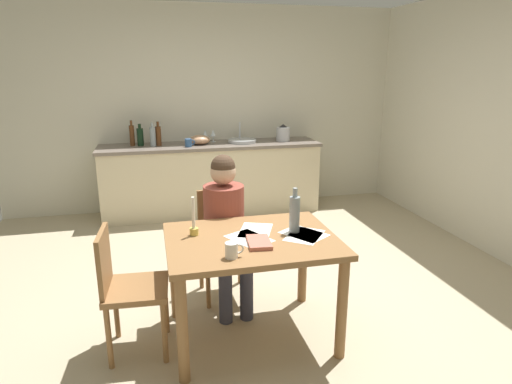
% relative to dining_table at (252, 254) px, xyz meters
% --- Properties ---
extents(ground_plane, '(5.20, 5.20, 0.04)m').
position_rel_dining_table_xyz_m(ground_plane, '(0.12, 0.58, -0.64)').
color(ground_plane, tan).
extents(wall_back, '(5.20, 0.12, 2.60)m').
position_rel_dining_table_xyz_m(wall_back, '(0.12, 3.18, 0.68)').
color(wall_back, beige).
rests_on(wall_back, ground).
extents(kitchen_counter, '(2.77, 0.64, 0.90)m').
position_rel_dining_table_xyz_m(kitchen_counter, '(0.12, 2.82, -0.17)').
color(kitchen_counter, beige).
rests_on(kitchen_counter, ground).
extents(dining_table, '(1.13, 0.87, 0.74)m').
position_rel_dining_table_xyz_m(dining_table, '(0.00, 0.00, 0.00)').
color(dining_table, olive).
rests_on(dining_table, ground).
extents(chair_at_table, '(0.42, 0.42, 0.87)m').
position_rel_dining_table_xyz_m(chair_at_table, '(-0.09, 0.67, -0.14)').
color(chair_at_table, olive).
rests_on(chair_at_table, ground).
extents(person_seated, '(0.33, 0.60, 1.19)m').
position_rel_dining_table_xyz_m(person_seated, '(-0.08, 0.53, 0.05)').
color(person_seated, brown).
rests_on(person_seated, ground).
extents(chair_side_empty, '(0.43, 0.43, 0.86)m').
position_rel_dining_table_xyz_m(chair_side_empty, '(-0.83, 0.02, -0.15)').
color(chair_side_empty, olive).
rests_on(chair_side_empty, ground).
extents(coffee_mug, '(0.12, 0.08, 0.10)m').
position_rel_dining_table_xyz_m(coffee_mug, '(-0.18, -0.28, 0.16)').
color(coffee_mug, white).
rests_on(coffee_mug, dining_table).
extents(candlestick, '(0.06, 0.06, 0.27)m').
position_rel_dining_table_xyz_m(candlestick, '(-0.37, 0.14, 0.19)').
color(candlestick, gold).
rests_on(candlestick, dining_table).
extents(book_magazine, '(0.17, 0.24, 0.03)m').
position_rel_dining_table_xyz_m(book_magazine, '(0.02, -0.12, 0.13)').
color(book_magazine, '#B46351').
rests_on(book_magazine, dining_table).
extents(paper_letter, '(0.35, 0.36, 0.00)m').
position_rel_dining_table_xyz_m(paper_letter, '(0.36, -0.05, 0.12)').
color(paper_letter, white).
rests_on(paper_letter, dining_table).
extents(paper_bill, '(0.31, 0.35, 0.00)m').
position_rel_dining_table_xyz_m(paper_bill, '(0.06, 0.12, 0.12)').
color(paper_bill, white).
rests_on(paper_bill, dining_table).
extents(paper_envelope, '(0.32, 0.36, 0.00)m').
position_rel_dining_table_xyz_m(paper_envelope, '(-0.02, -0.01, 0.12)').
color(paper_envelope, white).
rests_on(paper_envelope, dining_table).
extents(paper_receipt, '(0.34, 0.36, 0.00)m').
position_rel_dining_table_xyz_m(paper_receipt, '(0.36, -0.02, 0.12)').
color(paper_receipt, white).
rests_on(paper_receipt, dining_table).
extents(wine_bottle_on_table, '(0.07, 0.07, 0.31)m').
position_rel_dining_table_xyz_m(wine_bottle_on_table, '(0.31, 0.04, 0.25)').
color(wine_bottle_on_table, '#8C999E').
rests_on(wine_bottle_on_table, dining_table).
extents(sink_unit, '(0.36, 0.36, 0.24)m').
position_rel_dining_table_xyz_m(sink_unit, '(0.53, 2.82, 0.30)').
color(sink_unit, '#B2B7BC').
rests_on(sink_unit, kitchen_counter).
extents(bottle_oil, '(0.06, 0.06, 0.31)m').
position_rel_dining_table_xyz_m(bottle_oil, '(-0.83, 2.92, 0.41)').
color(bottle_oil, '#593319').
rests_on(bottle_oil, kitchen_counter).
extents(bottle_vinegar, '(0.08, 0.08, 0.27)m').
position_rel_dining_table_xyz_m(bottle_vinegar, '(-0.73, 2.89, 0.39)').
color(bottle_vinegar, black).
rests_on(bottle_vinegar, kitchen_counter).
extents(bottle_wine_red, '(0.07, 0.07, 0.29)m').
position_rel_dining_table_xyz_m(bottle_wine_red, '(-0.58, 2.80, 0.40)').
color(bottle_wine_red, '#8C999E').
rests_on(bottle_wine_red, kitchen_counter).
extents(bottle_sauce, '(0.07, 0.07, 0.30)m').
position_rel_dining_table_xyz_m(bottle_sauce, '(-0.52, 2.84, 0.40)').
color(bottle_sauce, '#593319').
rests_on(bottle_sauce, kitchen_counter).
extents(mixing_bowl, '(0.26, 0.26, 0.12)m').
position_rel_dining_table_xyz_m(mixing_bowl, '(-0.01, 2.82, 0.33)').
color(mixing_bowl, tan).
rests_on(mixing_bowl, kitchen_counter).
extents(stovetop_kettle, '(0.18, 0.18, 0.22)m').
position_rel_dining_table_xyz_m(stovetop_kettle, '(1.08, 2.82, 0.37)').
color(stovetop_kettle, '#B7BABF').
rests_on(stovetop_kettle, kitchen_counter).
extents(wine_glass_near_sink, '(0.07, 0.07, 0.15)m').
position_rel_dining_table_xyz_m(wine_glass_near_sink, '(0.18, 2.97, 0.38)').
color(wine_glass_near_sink, silver).
rests_on(wine_glass_near_sink, kitchen_counter).
extents(wine_glass_by_kettle, '(0.07, 0.07, 0.15)m').
position_rel_dining_table_xyz_m(wine_glass_by_kettle, '(0.08, 2.97, 0.38)').
color(wine_glass_by_kettle, silver).
rests_on(wine_glass_by_kettle, kitchen_counter).
extents(teacup_on_counter, '(0.12, 0.08, 0.10)m').
position_rel_dining_table_xyz_m(teacup_on_counter, '(-0.16, 2.67, 0.32)').
color(teacup_on_counter, '#33598C').
rests_on(teacup_on_counter, kitchen_counter).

